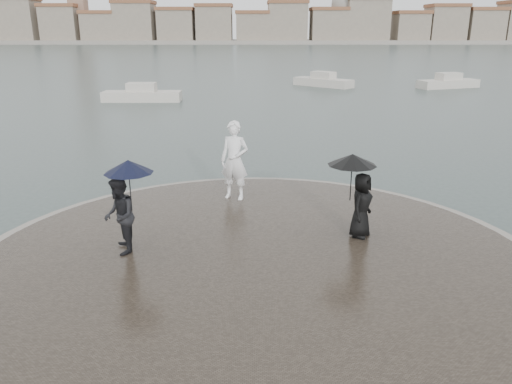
{
  "coord_description": "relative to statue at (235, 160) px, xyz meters",
  "views": [
    {
      "loc": [
        -0.08,
        -5.96,
        5.01
      ],
      "look_at": [
        0.0,
        4.8,
        1.45
      ],
      "focal_mm": 35.0,
      "sensor_mm": 36.0,
      "label": 1
    }
  ],
  "objects": [
    {
      "name": "kerb_ring",
      "position": [
        0.58,
        -4.05,
        -1.31
      ],
      "size": [
        12.5,
        12.5,
        0.32
      ],
      "primitive_type": "cylinder",
      "color": "gray",
      "rests_on": "ground"
    },
    {
      "name": "quay_tip",
      "position": [
        0.58,
        -4.05,
        -1.29
      ],
      "size": [
        11.9,
        11.9,
        0.36
      ],
      "primitive_type": "cylinder",
      "color": "#2D261E",
      "rests_on": "ground"
    },
    {
      "name": "statue",
      "position": [
        0.0,
        0.0,
        0.0
      ],
      "size": [
        0.94,
        0.78,
        2.22
      ],
      "primitive_type": "imported",
      "rotation": [
        0.0,
        0.0,
        -0.35
      ],
      "color": "white",
      "rests_on": "quay_tip"
    },
    {
      "name": "visitor_left",
      "position": [
        -2.27,
        -3.56,
        0.0
      ],
      "size": [
        1.18,
        1.09,
        2.04
      ],
      "color": "black",
      "rests_on": "quay_tip"
    },
    {
      "name": "visitor_right",
      "position": [
        2.91,
        -2.71,
        0.04
      ],
      "size": [
        1.21,
        1.12,
        1.95
      ],
      "color": "black",
      "rests_on": "quay_tip"
    },
    {
      "name": "far_skyline",
      "position": [
        -5.71,
        153.16,
        4.14
      ],
      "size": [
        260.0,
        20.0,
        37.0
      ],
      "color": "gray",
      "rests_on": "ground"
    },
    {
      "name": "boats",
      "position": [
        5.67,
        28.18,
        -1.09
      ],
      "size": [
        30.49,
        12.56,
        1.5
      ],
      "color": "beige",
      "rests_on": "ground"
    }
  ]
}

